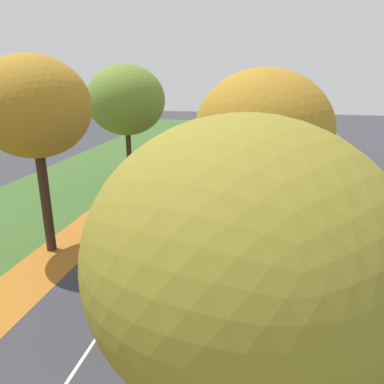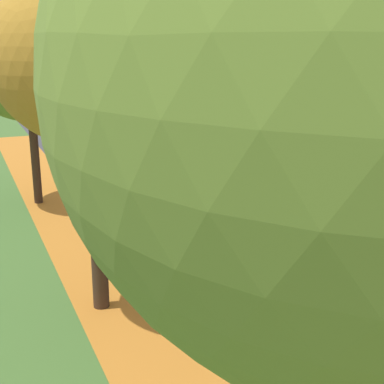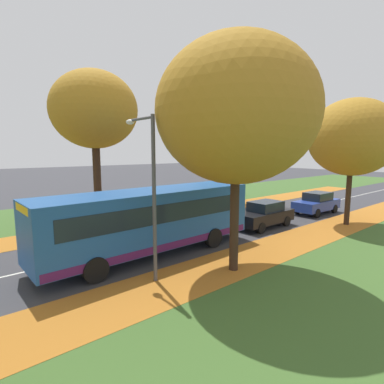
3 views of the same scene
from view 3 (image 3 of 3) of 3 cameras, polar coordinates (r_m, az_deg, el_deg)
grass_verge_left at (r=27.42m, az=-4.72°, el=-2.14°), size 12.00×90.00×0.01m
leaf_litter_left at (r=20.48m, az=-11.08°, el=-5.67°), size 2.80×60.00×0.00m
leaf_litter_right at (r=13.49m, az=8.64°, el=-12.82°), size 2.80×60.00×0.00m
road_centre_line at (r=20.73m, az=10.16°, el=-5.51°), size 0.12×80.00×0.01m
tree_left_near at (r=19.72m, az=-18.12°, el=14.58°), size 5.21×5.21×9.58m
tree_left_mid at (r=26.54m, az=6.67°, el=11.94°), size 5.86×5.86×9.32m
tree_right_near at (r=11.73m, az=8.46°, el=14.95°), size 6.11×6.11×8.98m
tree_right_mid at (r=21.46m, az=28.24°, el=9.13°), size 5.33×5.33×7.98m
streetlamp_right at (r=10.89m, az=-8.22°, el=2.43°), size 1.89×0.28×6.00m
bus at (r=13.82m, az=-7.87°, el=-4.96°), size 2.86×10.46×2.98m
car_black_lead at (r=19.28m, az=13.60°, el=-4.15°), size 1.80×4.21×1.62m
car_blue_following at (r=24.71m, az=22.65°, el=-1.92°), size 1.84×4.23×1.62m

